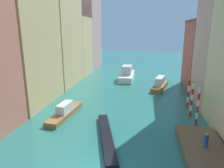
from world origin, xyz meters
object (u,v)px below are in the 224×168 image
(mooring_pole_1, at_px, (192,98))
(mooring_pole_2, at_px, (189,93))
(mooring_pole_0, at_px, (198,105))
(motorboat_1, at_px, (160,84))
(vaporetto_white, at_px, (127,74))
(gondola_black, at_px, (106,136))
(person_on_dock, at_px, (206,140))
(waterfront_dock, at_px, (203,149))
(motorboat_0, at_px, (65,111))

(mooring_pole_1, relative_size, mooring_pole_2, 1.08)
(mooring_pole_0, xyz_separation_m, motorboat_1, (-3.34, 15.54, -1.70))
(vaporetto_white, xyz_separation_m, gondola_black, (0.44, -27.75, -0.85))
(person_on_dock, distance_m, mooring_pole_0, 6.41)
(mooring_pole_1, relative_size, vaporetto_white, 0.49)
(vaporetto_white, bearing_deg, mooring_pole_1, -62.87)
(waterfront_dock, relative_size, mooring_pole_2, 1.78)
(mooring_pole_0, xyz_separation_m, motorboat_0, (-16.59, 0.08, -1.97))
(person_on_dock, bearing_deg, mooring_pole_1, 86.97)
(mooring_pole_1, bearing_deg, mooring_pole_0, -86.79)
(person_on_dock, relative_size, mooring_pole_1, 0.30)
(vaporetto_white, bearing_deg, motorboat_1, -45.41)
(gondola_black, bearing_deg, motorboat_1, 71.96)
(waterfront_dock, bearing_deg, motorboat_1, 96.91)
(mooring_pole_1, distance_m, vaporetto_white, 22.67)
(mooring_pole_1, height_order, mooring_pole_2, mooring_pole_1)
(person_on_dock, height_order, gondola_black, person_on_dock)
(mooring_pole_0, bearing_deg, motorboat_0, 179.74)
(mooring_pole_0, distance_m, motorboat_0, 16.70)
(mooring_pole_1, xyz_separation_m, motorboat_1, (-3.19, 12.91, -1.59))
(gondola_black, xyz_separation_m, motorboat_1, (6.68, 20.52, 0.61))
(mooring_pole_1, bearing_deg, motorboat_0, -171.18)
(person_on_dock, distance_m, gondola_black, 9.56)
(waterfront_dock, xyz_separation_m, mooring_pole_0, (0.73, 5.97, 2.19))
(person_on_dock, height_order, vaporetto_white, vaporetto_white)
(mooring_pole_0, height_order, motorboat_0, mooring_pole_0)
(waterfront_dock, relative_size, vaporetto_white, 0.80)
(mooring_pole_1, height_order, motorboat_0, mooring_pole_1)
(mooring_pole_1, height_order, motorboat_1, mooring_pole_1)
(waterfront_dock, xyz_separation_m, motorboat_0, (-15.85, 6.05, 0.22))
(person_on_dock, height_order, mooring_pole_0, mooring_pole_0)
(person_on_dock, relative_size, vaporetto_white, 0.14)
(mooring_pole_2, distance_m, vaporetto_white, 19.99)
(mooring_pole_2, relative_size, gondola_black, 0.44)
(motorboat_0, bearing_deg, gondola_black, -37.60)
(mooring_pole_2, height_order, gondola_black, mooring_pole_2)
(motorboat_0, relative_size, motorboat_1, 1.01)
(mooring_pole_1, distance_m, motorboat_0, 16.74)
(motorboat_1, bearing_deg, gondola_black, -108.04)
(mooring_pole_0, xyz_separation_m, mooring_pole_1, (-0.15, 2.63, -0.11))
(person_on_dock, bearing_deg, mooring_pole_2, 86.78)
(gondola_black, height_order, motorboat_0, motorboat_0)
(mooring_pole_0, height_order, motorboat_1, mooring_pole_0)
(person_on_dock, bearing_deg, motorboat_0, 158.32)
(mooring_pole_1, bearing_deg, person_on_dock, -93.03)
(motorboat_0, bearing_deg, vaporetto_white, 74.90)
(waterfront_dock, xyz_separation_m, gondola_black, (-9.29, 0.99, -0.12))
(waterfront_dock, relative_size, motorboat_1, 1.01)
(person_on_dock, distance_m, motorboat_0, 17.20)
(vaporetto_white, bearing_deg, motorboat_0, -105.10)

